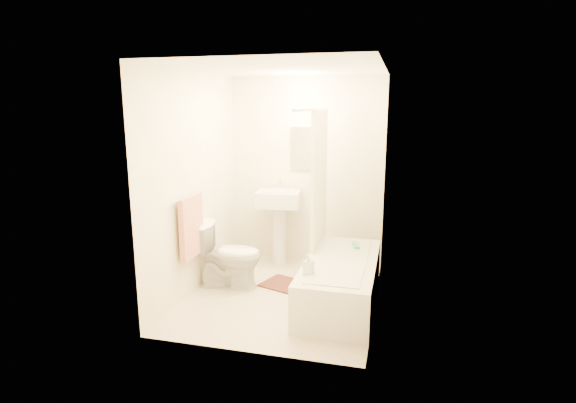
% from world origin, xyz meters
% --- Properties ---
extents(floor, '(2.40, 2.40, 0.00)m').
position_xyz_m(floor, '(0.00, 0.00, 0.00)').
color(floor, beige).
rests_on(floor, ground).
extents(ceiling, '(2.40, 2.40, 0.00)m').
position_xyz_m(ceiling, '(0.00, 0.00, 2.40)').
color(ceiling, white).
rests_on(ceiling, ground).
extents(wall_back, '(2.00, 0.02, 2.40)m').
position_xyz_m(wall_back, '(0.00, 1.20, 1.20)').
color(wall_back, beige).
rests_on(wall_back, ground).
extents(wall_left, '(0.02, 2.40, 2.40)m').
position_xyz_m(wall_left, '(-1.00, 0.00, 1.20)').
color(wall_left, beige).
rests_on(wall_left, ground).
extents(wall_right, '(0.02, 2.40, 2.40)m').
position_xyz_m(wall_right, '(1.00, 0.00, 1.20)').
color(wall_right, beige).
rests_on(wall_right, ground).
extents(mirror, '(0.40, 0.03, 0.55)m').
position_xyz_m(mirror, '(0.00, 1.18, 1.50)').
color(mirror, white).
rests_on(mirror, wall_back).
extents(curtain_rod, '(0.03, 1.70, 0.03)m').
position_xyz_m(curtain_rod, '(0.30, 0.10, 2.00)').
color(curtain_rod, silver).
rests_on(curtain_rod, wall_back).
extents(shower_curtain, '(0.04, 0.80, 1.55)m').
position_xyz_m(shower_curtain, '(0.30, 0.50, 1.22)').
color(shower_curtain, silver).
rests_on(shower_curtain, curtain_rod).
extents(towel_bar, '(0.02, 0.60, 0.02)m').
position_xyz_m(towel_bar, '(-0.96, -0.25, 1.10)').
color(towel_bar, silver).
rests_on(towel_bar, wall_left).
extents(towel, '(0.06, 0.45, 0.66)m').
position_xyz_m(towel, '(-0.93, -0.25, 0.78)').
color(towel, '#CC7266').
rests_on(towel, towel_bar).
extents(toilet_paper, '(0.11, 0.12, 0.12)m').
position_xyz_m(toilet_paper, '(-0.93, 0.12, 0.70)').
color(toilet_paper, white).
rests_on(toilet_paper, wall_left).
extents(toilet, '(0.79, 0.48, 0.74)m').
position_xyz_m(toilet, '(-0.66, 0.10, 0.37)').
color(toilet, white).
rests_on(toilet, floor).
extents(sink, '(0.59, 0.49, 1.06)m').
position_xyz_m(sink, '(-0.30, 0.95, 0.53)').
color(sink, silver).
rests_on(sink, floor).
extents(bathtub, '(0.72, 1.65, 0.46)m').
position_xyz_m(bathtub, '(0.64, -0.02, 0.23)').
color(bathtub, silver).
rests_on(bathtub, floor).
extents(bath_mat, '(0.66, 0.57, 0.02)m').
position_xyz_m(bath_mat, '(-0.02, 0.27, 0.01)').
color(bath_mat, '#51251C').
rests_on(bath_mat, floor).
extents(soap_bottle, '(0.11, 0.11, 0.20)m').
position_xyz_m(soap_bottle, '(0.39, -0.48, 0.56)').
color(soap_bottle, white).
rests_on(soap_bottle, bathtub).
extents(scrub_brush, '(0.11, 0.21, 0.04)m').
position_xyz_m(scrub_brush, '(0.74, 0.45, 0.48)').
color(scrub_brush, '#48BF7B').
rests_on(scrub_brush, bathtub).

